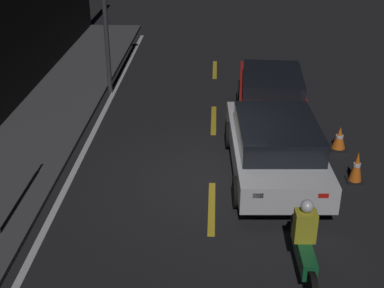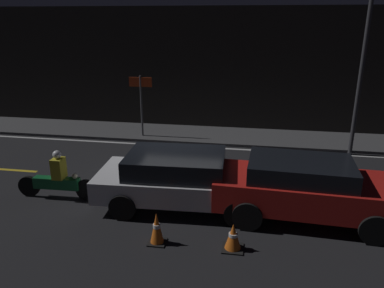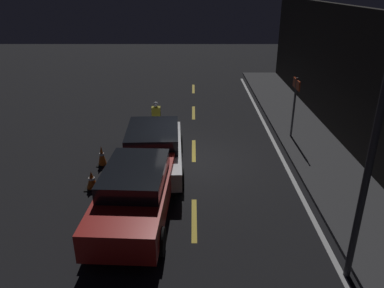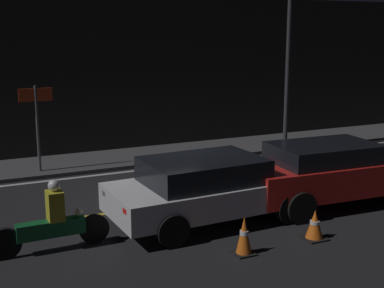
{
  "view_description": "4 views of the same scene",
  "coord_description": "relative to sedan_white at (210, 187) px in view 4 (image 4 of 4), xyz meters",
  "views": [
    {
      "loc": [
        -10.25,
        -0.02,
        5.98
      ],
      "look_at": [
        0.15,
        0.46,
        0.88
      ],
      "focal_mm": 50.0,
      "sensor_mm": 36.0,
      "label": 1
    },
    {
      "loc": [
        2.13,
        -9.9,
        4.59
      ],
      "look_at": [
        0.42,
        0.22,
        1.13
      ],
      "focal_mm": 35.0,
      "sensor_mm": 36.0,
      "label": 2
    },
    {
      "loc": [
        11.9,
        -0.04,
        5.81
      ],
      "look_at": [
        0.24,
        -0.06,
        0.8
      ],
      "focal_mm": 35.0,
      "sensor_mm": 36.0,
      "label": 3
    },
    {
      "loc": [
        -4.45,
        -11.04,
        4.03
      ],
      "look_at": [
        0.92,
        0.55,
        1.26
      ],
      "focal_mm": 50.0,
      "sensor_mm": 36.0,
      "label": 4
    }
  ],
  "objects": [
    {
      "name": "lane_dash_d",
      "position": [
        3.06,
        1.37,
        -0.75
      ],
      "size": [
        2.0,
        0.14,
        0.01
      ],
      "color": "gold",
      "rests_on": "ground"
    },
    {
      "name": "raised_curb",
      "position": [
        -0.44,
        5.96,
        -0.7
      ],
      "size": [
        28.0,
        2.29,
        0.11
      ],
      "color": "#424244",
      "rests_on": "ground"
    },
    {
      "name": "lane_dash_c",
      "position": [
        -1.44,
        1.37,
        -0.75
      ],
      "size": [
        2.0,
        0.14,
        0.01
      ],
      "color": "gold",
      "rests_on": "ground"
    },
    {
      "name": "street_lamp",
      "position": [
        5.13,
        4.67,
        2.48
      ],
      "size": [
        0.28,
        0.28,
        5.76
      ],
      "color": "#333338",
      "rests_on": "ground"
    },
    {
      "name": "traffic_cone_near",
      "position": [
        -0.2,
        -1.8,
        -0.4
      ],
      "size": [
        0.38,
        0.38,
        0.72
      ],
      "color": "black",
      "rests_on": "ground"
    },
    {
      "name": "ground_plane",
      "position": [
        -0.44,
        1.37,
        -0.75
      ],
      "size": [
        56.0,
        56.0,
        0.0
      ],
      "primitive_type": "plane",
      "color": "black"
    },
    {
      "name": "shop_sign",
      "position": [
        -2.66,
        5.33,
        1.04
      ],
      "size": [
        0.9,
        0.08,
        2.4
      ],
      "color": "#4C4C51",
      "rests_on": "raised_curb"
    },
    {
      "name": "traffic_cone_mid",
      "position": [
        1.41,
        -1.75,
        -0.46
      ],
      "size": [
        0.45,
        0.45,
        0.59
      ],
      "color": "black",
      "rests_on": "ground"
    },
    {
      "name": "lane_solid_kerb",
      "position": [
        -0.44,
        4.57,
        -0.75
      ],
      "size": [
        25.2,
        0.14,
        0.01
      ],
      "color": "silver",
      "rests_on": "ground"
    },
    {
      "name": "motorcycle",
      "position": [
        -3.34,
        -0.19,
        -0.2
      ],
      "size": [
        2.21,
        0.37,
        1.36
      ],
      "rotation": [
        0.0,
        0.0,
        0.03
      ],
      "color": "black",
      "rests_on": "ground"
    },
    {
      "name": "sedan_white",
      "position": [
        0.0,
        0.0,
        0.0
      ],
      "size": [
        4.47,
        2.16,
        1.39
      ],
      "rotation": [
        0.0,
        0.0,
        0.04
      ],
      "color": "silver",
      "rests_on": "ground"
    },
    {
      "name": "taxi_red",
      "position": [
        3.02,
        -0.17,
        0.05
      ],
      "size": [
        4.41,
        2.02,
        1.47
      ],
      "rotation": [
        0.0,
        0.0,
        -0.05
      ],
      "color": "red",
      "rests_on": "ground"
    },
    {
      "name": "building_front",
      "position": [
        -0.44,
        7.26,
        1.78
      ],
      "size": [
        28.0,
        0.3,
        5.07
      ],
      "color": "black",
      "rests_on": "ground"
    }
  ]
}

